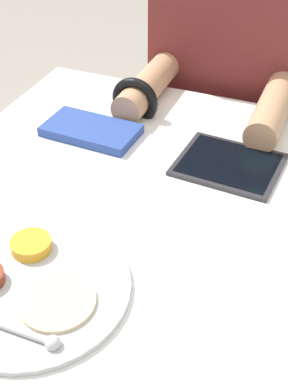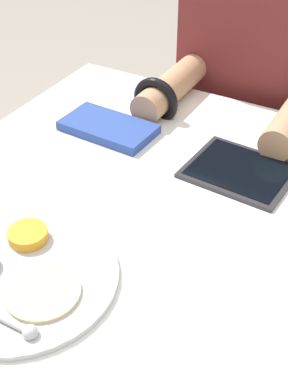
# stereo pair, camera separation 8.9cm
# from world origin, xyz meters

# --- Properties ---
(dining_table) EXTENTS (0.94, 0.99, 0.70)m
(dining_table) POSITION_xyz_m (0.00, 0.00, 0.35)
(dining_table) COLOR silver
(dining_table) RESTS_ON ground_plane
(thali_tray) EXTENTS (0.30, 0.30, 0.03)m
(thali_tray) POSITION_xyz_m (-0.12, -0.21, 0.71)
(thali_tray) COLOR #B7BABF
(thali_tray) RESTS_ON dining_table
(red_notebook) EXTENTS (0.21, 0.12, 0.02)m
(red_notebook) POSITION_xyz_m (-0.23, 0.22, 0.71)
(red_notebook) COLOR silver
(red_notebook) RESTS_ON dining_table
(tablet_device) EXTENTS (0.21, 0.18, 0.01)m
(tablet_device) POSITION_xyz_m (0.07, 0.21, 0.71)
(tablet_device) COLOR #28282D
(tablet_device) RESTS_ON dining_table
(person_diner) EXTENTS (0.40, 0.47, 1.17)m
(person_diner) POSITION_xyz_m (-0.03, 0.63, 0.55)
(person_diner) COLOR black
(person_diner) RESTS_ON ground_plane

